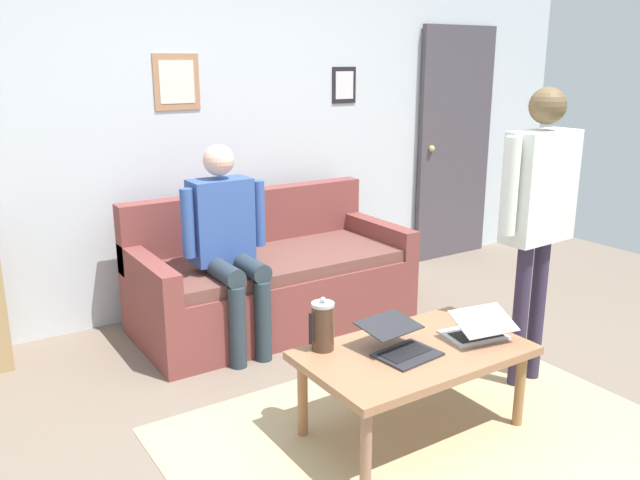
{
  "coord_description": "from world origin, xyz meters",
  "views": [
    {
      "loc": [
        1.88,
        2.16,
        1.77
      ],
      "look_at": [
        -0.02,
        -0.77,
        0.8
      ],
      "focal_mm": 36.76,
      "sensor_mm": 36.0,
      "label": 1
    }
  ],
  "objects": [
    {
      "name": "french_press",
      "position": [
        0.31,
        -0.24,
        0.55
      ],
      "size": [
        0.13,
        0.11,
        0.27
      ],
      "color": "#4C3323",
      "rests_on": "coffee_table"
    },
    {
      "name": "ground_plane",
      "position": [
        0.0,
        0.0,
        0.0
      ],
      "size": [
        7.68,
        7.68,
        0.0
      ],
      "primitive_type": "plane",
      "color": "#776758"
    },
    {
      "name": "person_seated",
      "position": [
        0.26,
        -1.37,
        0.73
      ],
      "size": [
        0.55,
        0.51,
        1.28
      ],
      "color": "#2B3741",
      "rests_on": "ground_plane"
    },
    {
      "name": "person_standing",
      "position": [
        -0.93,
        -0.05,
        1.05
      ],
      "size": [
        0.58,
        0.2,
        1.64
      ],
      "color": "#322940",
      "rests_on": "ground_plane"
    },
    {
      "name": "laptop_left",
      "position": [
        -0.41,
        0.07,
        0.48
      ],
      "size": [
        0.34,
        0.32,
        0.15
      ],
      "color": "silver",
      "rests_on": "coffee_table"
    },
    {
      "name": "area_rug",
      "position": [
        -0.06,
        0.1,
        0.0
      ],
      "size": [
        2.33,
        1.71,
        0.01
      ],
      "primitive_type": "cube",
      "color": "tan",
      "rests_on": "ground_plane"
    },
    {
      "name": "laptop_center",
      "position": [
        0.02,
        -0.01,
        0.48
      ],
      "size": [
        0.32,
        0.36,
        0.13
      ],
      "color": "#28282D",
      "rests_on": "coffee_table"
    },
    {
      "name": "coffee_table",
      "position": [
        -0.06,
        -0.0,
        0.39
      ],
      "size": [
        1.08,
        0.64,
        0.43
      ],
      "color": "#966948",
      "rests_on": "ground_plane"
    },
    {
      "name": "couch",
      "position": [
        -0.15,
        -1.59,
        0.31
      ],
      "size": [
        1.85,
        0.86,
        0.88
      ],
      "color": "brown",
      "rests_on": "ground_plane"
    },
    {
      "name": "back_wall",
      "position": [
        0.0,
        -2.2,
        1.35
      ],
      "size": [
        7.04,
        0.11,
        2.7
      ],
      "color": "silver",
      "rests_on": "ground_plane"
    },
    {
      "name": "interior_door",
      "position": [
        -2.33,
        -2.11,
        1.02
      ],
      "size": [
        0.82,
        0.09,
        2.05
      ],
      "color": "#4A434A",
      "rests_on": "ground_plane"
    }
  ]
}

